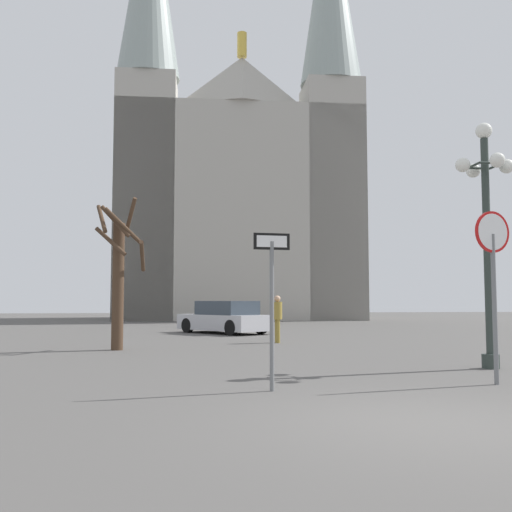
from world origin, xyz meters
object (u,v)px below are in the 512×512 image
stop_sign (493,264)px  parked_car_near_silver (225,318)px  pedestrian_walking (277,314)px  street_lamp (486,217)px  cathedral (239,177)px  bare_tree (119,275)px  one_way_arrow_sign (272,292)px

stop_sign → parked_car_near_silver: 16.27m
stop_sign → pedestrian_walking: size_ratio=1.87×
street_lamp → parked_car_near_silver: size_ratio=1.15×
cathedral → parked_car_near_silver: (-2.49, -18.77, -10.16)m
street_lamp → pedestrian_walking: street_lamp is taller
bare_tree → pedestrian_walking: bearing=24.0°
one_way_arrow_sign → stop_sign: bearing=3.1°
bare_tree → stop_sign: bearing=-47.8°
stop_sign → parked_car_near_silver: (-3.41, 15.84, -1.40)m
cathedral → bare_tree: cathedral is taller
one_way_arrow_sign → pedestrian_walking: 10.45m
street_lamp → pedestrian_walking: bearing=112.2°
stop_sign → bare_tree: bearing=132.2°
one_way_arrow_sign → pedestrian_walking: (1.81, 10.27, -0.61)m
stop_sign → cathedral: bearing=91.5°
bare_tree → pedestrian_walking: bare_tree is taller
one_way_arrow_sign → bare_tree: (-3.20, 8.04, 0.60)m
cathedral → bare_tree: 28.82m
street_lamp → parked_car_near_silver: bearing=108.4°
one_way_arrow_sign → bare_tree: bare_tree is taller
cathedral → bare_tree: (-6.17, -26.79, -8.66)m
cathedral → parked_car_near_silver: bearing=-97.6°
cathedral → one_way_arrow_sign: size_ratio=13.63×
bare_tree → parked_car_near_silver: (3.68, 8.01, -1.51)m
street_lamp → parked_car_near_silver: 14.60m
stop_sign → street_lamp: 2.73m
stop_sign → one_way_arrow_sign: 3.93m
street_lamp → pedestrian_walking: 8.78m
stop_sign → bare_tree: (-7.10, 7.83, 0.11)m
cathedral → street_lamp: (2.05, -32.42, -7.62)m
one_way_arrow_sign → cathedral: bearing=85.1°
bare_tree → parked_car_near_silver: 8.95m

